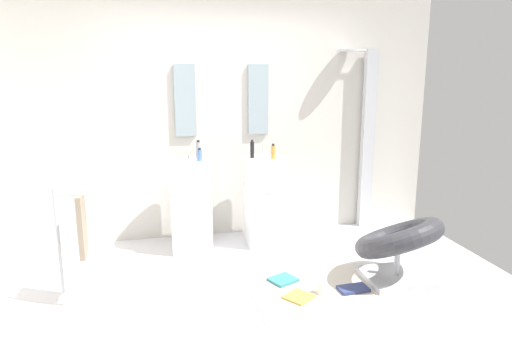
{
  "coord_description": "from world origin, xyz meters",
  "views": [
    {
      "loc": [
        -0.69,
        -3.37,
        1.83
      ],
      "look_at": [
        0.15,
        0.55,
        0.95
      ],
      "focal_mm": 32.45,
      "sensor_mm": 36.0,
      "label": 1
    }
  ],
  "objects_px": {
    "shower_column": "(367,136)",
    "towel_rack": "(78,229)",
    "lounge_chair": "(398,243)",
    "magazine_teal": "(283,280)",
    "soap_bottle_grey": "(198,150)",
    "soap_bottle_blue": "(200,155)",
    "pedestal_sink_left": "(190,204)",
    "magazine_ochre": "(299,297)",
    "soap_bottle_black": "(252,149)",
    "soap_bottle_amber": "(273,152)",
    "pedestal_sink_right": "(265,199)",
    "coffee_mug": "(322,288)",
    "magazine_navy": "(353,289)"
  },
  "relations": [
    {
      "from": "magazine_ochre",
      "to": "soap_bottle_blue",
      "type": "bearing_deg",
      "value": 81.64
    },
    {
      "from": "lounge_chair",
      "to": "pedestal_sink_right",
      "type": "bearing_deg",
      "value": 128.9
    },
    {
      "from": "shower_column",
      "to": "soap_bottle_amber",
      "type": "height_order",
      "value": "shower_column"
    },
    {
      "from": "pedestal_sink_right",
      "to": "soap_bottle_amber",
      "type": "height_order",
      "value": "soap_bottle_amber"
    },
    {
      "from": "towel_rack",
      "to": "magazine_ochre",
      "type": "distance_m",
      "value": 1.83
    },
    {
      "from": "magazine_ochre",
      "to": "soap_bottle_grey",
      "type": "bearing_deg",
      "value": 79.93
    },
    {
      "from": "shower_column",
      "to": "soap_bottle_amber",
      "type": "bearing_deg",
      "value": -161.65
    },
    {
      "from": "magazine_teal",
      "to": "soap_bottle_grey",
      "type": "xyz_separation_m",
      "value": [
        -0.62,
        1.02,
        1.0
      ]
    },
    {
      "from": "magazine_ochre",
      "to": "soap_bottle_amber",
      "type": "bearing_deg",
      "value": 49.76
    },
    {
      "from": "towel_rack",
      "to": "magazine_teal",
      "type": "relative_size",
      "value": 4.36
    },
    {
      "from": "pedestal_sink_left",
      "to": "shower_column",
      "type": "xyz_separation_m",
      "value": [
        2.06,
        0.31,
        0.6
      ]
    },
    {
      "from": "towel_rack",
      "to": "magazine_navy",
      "type": "bearing_deg",
      "value": -6.89
    },
    {
      "from": "magazine_teal",
      "to": "coffee_mug",
      "type": "xyz_separation_m",
      "value": [
        0.26,
        -0.29,
        0.03
      ]
    },
    {
      "from": "pedestal_sink_right",
      "to": "magazine_ochre",
      "type": "relative_size",
      "value": 5.0
    },
    {
      "from": "lounge_chair",
      "to": "soap_bottle_grey",
      "type": "height_order",
      "value": "soap_bottle_grey"
    },
    {
      "from": "towel_rack",
      "to": "magazine_navy",
      "type": "distance_m",
      "value": 2.28
    },
    {
      "from": "soap_bottle_grey",
      "to": "soap_bottle_amber",
      "type": "xyz_separation_m",
      "value": [
        0.75,
        -0.15,
        -0.02
      ]
    },
    {
      "from": "lounge_chair",
      "to": "soap_bottle_black",
      "type": "bearing_deg",
      "value": 132.39
    },
    {
      "from": "magazine_navy",
      "to": "soap_bottle_black",
      "type": "height_order",
      "value": "soap_bottle_black"
    },
    {
      "from": "soap_bottle_grey",
      "to": "soap_bottle_black",
      "type": "relative_size",
      "value": 1.03
    },
    {
      "from": "pedestal_sink_left",
      "to": "magazine_navy",
      "type": "relative_size",
      "value": 4.13
    },
    {
      "from": "lounge_chair",
      "to": "soap_bottle_black",
      "type": "height_order",
      "value": "soap_bottle_black"
    },
    {
      "from": "shower_column",
      "to": "soap_bottle_grey",
      "type": "relative_size",
      "value": 10.51
    },
    {
      "from": "pedestal_sink_right",
      "to": "magazine_teal",
      "type": "bearing_deg",
      "value": -93.88
    },
    {
      "from": "soap_bottle_black",
      "to": "soap_bottle_amber",
      "type": "bearing_deg",
      "value": -28.84
    },
    {
      "from": "magazine_navy",
      "to": "soap_bottle_blue",
      "type": "relative_size",
      "value": 1.88
    },
    {
      "from": "lounge_chair",
      "to": "soap_bottle_grey",
      "type": "bearing_deg",
      "value": 143.23
    },
    {
      "from": "magazine_ochre",
      "to": "pedestal_sink_left",
      "type": "bearing_deg",
      "value": 84.45
    },
    {
      "from": "soap_bottle_grey",
      "to": "shower_column",
      "type": "bearing_deg",
      "value": 7.34
    },
    {
      "from": "lounge_chair",
      "to": "soap_bottle_blue",
      "type": "height_order",
      "value": "soap_bottle_blue"
    },
    {
      "from": "coffee_mug",
      "to": "soap_bottle_black",
      "type": "distance_m",
      "value": 1.63
    },
    {
      "from": "pedestal_sink_left",
      "to": "soap_bottle_blue",
      "type": "distance_m",
      "value": 0.52
    },
    {
      "from": "pedestal_sink_right",
      "to": "soap_bottle_blue",
      "type": "xyz_separation_m",
      "value": [
        -0.69,
        -0.04,
        0.51
      ]
    },
    {
      "from": "towel_rack",
      "to": "coffee_mug",
      "type": "xyz_separation_m",
      "value": [
        1.91,
        -0.26,
        -0.57
      ]
    },
    {
      "from": "soap_bottle_black",
      "to": "magazine_teal",
      "type": "bearing_deg",
      "value": -85.7
    },
    {
      "from": "magazine_navy",
      "to": "soap_bottle_grey",
      "type": "bearing_deg",
      "value": 126.76
    },
    {
      "from": "pedestal_sink_left",
      "to": "soap_bottle_black",
      "type": "height_order",
      "value": "soap_bottle_black"
    },
    {
      "from": "soap_bottle_black",
      "to": "soap_bottle_blue",
      "type": "distance_m",
      "value": 0.55
    },
    {
      "from": "coffee_mug",
      "to": "soap_bottle_amber",
      "type": "relative_size",
      "value": 0.58
    },
    {
      "from": "pedestal_sink_left",
      "to": "towel_rack",
      "type": "height_order",
      "value": "pedestal_sink_left"
    },
    {
      "from": "shower_column",
      "to": "coffee_mug",
      "type": "relative_size",
      "value": 22.29
    },
    {
      "from": "shower_column",
      "to": "towel_rack",
      "type": "bearing_deg",
      "value": -156.4
    },
    {
      "from": "lounge_chair",
      "to": "towel_rack",
      "type": "bearing_deg",
      "value": 176.77
    },
    {
      "from": "magazine_ochre",
      "to": "soap_bottle_blue",
      "type": "height_order",
      "value": "soap_bottle_blue"
    },
    {
      "from": "magazine_navy",
      "to": "magazine_ochre",
      "type": "xyz_separation_m",
      "value": [
        -0.49,
        -0.03,
        -0.01
      ]
    },
    {
      "from": "pedestal_sink_right",
      "to": "soap_bottle_grey",
      "type": "height_order",
      "value": "soap_bottle_grey"
    },
    {
      "from": "pedestal_sink_right",
      "to": "shower_column",
      "type": "distance_m",
      "value": 1.44
    },
    {
      "from": "pedestal_sink_right",
      "to": "soap_bottle_black",
      "type": "relative_size",
      "value": 5.46
    },
    {
      "from": "soap_bottle_black",
      "to": "towel_rack",
      "type": "bearing_deg",
      "value": -147.37
    },
    {
      "from": "pedestal_sink_left",
      "to": "magazine_ochre",
      "type": "height_order",
      "value": "pedestal_sink_left"
    }
  ]
}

